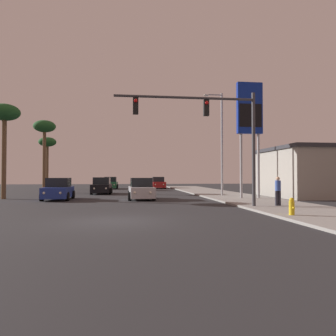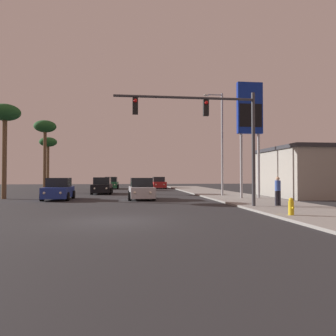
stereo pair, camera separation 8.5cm
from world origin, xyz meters
name	(u,v)px [view 2 (the right image)]	position (x,y,z in m)	size (l,w,h in m)	color
ground_plane	(113,221)	(0.00, 0.00, 0.00)	(120.00, 120.00, 0.00)	#28282B
sidewalk_right	(248,200)	(9.50, 10.00, 0.06)	(5.00, 60.00, 0.12)	gray
building_gas_station	(328,172)	(18.00, 13.18, 2.16)	(10.30, 8.30, 4.30)	gray
car_green	(111,183)	(-1.70, 33.37, 0.76)	(2.04, 4.34, 1.68)	#195933
car_blue	(59,190)	(-4.69, 12.57, 0.76)	(2.04, 4.32, 1.68)	navy
car_black	(102,186)	(-1.99, 20.48, 0.76)	(2.04, 4.34, 1.68)	black
car_red	(159,183)	(5.01, 33.47, 0.76)	(2.04, 4.33, 1.68)	maroon
car_silver	(141,190)	(1.64, 12.15, 0.76)	(2.04, 4.34, 1.68)	#B7B7BC
traffic_light_mast	(214,124)	(5.39, 4.48, 4.76)	(8.04, 0.36, 6.50)	#38383D
street_lamp	(221,138)	(8.70, 14.41, 5.12)	(1.74, 0.24, 9.00)	#99999E
gas_station_sign	(250,114)	(10.01, 10.92, 6.62)	(2.00, 0.42, 9.00)	#99999E
fire_hydrant	(291,207)	(7.70, 0.14, 0.49)	(0.24, 0.34, 0.76)	gold
pedestrian_on_sidewalk	(278,190)	(9.18, 4.50, 1.03)	(0.34, 0.32, 1.67)	#23232D
palm_tree_far	(48,144)	(-10.50, 34.00, 6.25)	(2.40, 2.40, 7.24)	brown
palm_tree_near	(5,117)	(-9.19, 14.00, 6.55)	(2.40, 2.40, 7.58)	brown
palm_tree_mid	(45,130)	(-8.51, 24.00, 6.90)	(2.40, 2.40, 7.97)	brown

